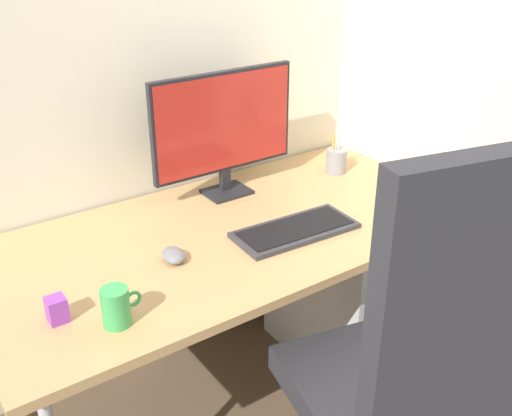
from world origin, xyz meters
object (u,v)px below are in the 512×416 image
keyboard (295,230)px  pen_holder (336,160)px  office_chair (414,360)px  desk_clamp_accessory (57,310)px  filing_cabinet (343,287)px  notebook (405,189)px  monitor (224,126)px  mouse (174,255)px  coffee_mug (116,307)px

keyboard → pen_holder: (0.45, 0.31, 0.04)m
office_chair → desk_clamp_accessory: bearing=143.2°
filing_cabinet → keyboard: 0.57m
office_chair → notebook: 0.84m
pen_holder → desk_clamp_accessory: 1.28m
monitor → filing_cabinet: bearing=-35.3°
filing_cabinet → monitor: 0.82m
filing_cabinet → monitor: size_ratio=1.07×
mouse → notebook: mouse is taller
keyboard → mouse: bearing=170.3°
mouse → pen_holder: (0.86, 0.24, 0.03)m
desk_clamp_accessory → keyboard: bearing=1.7°
monitor → coffee_mug: monitor is taller
coffee_mug → filing_cabinet: bearing=13.6°
office_chair → mouse: (-0.35, 0.64, 0.12)m
filing_cabinet → notebook: bearing=-32.9°
monitor → desk_clamp_accessory: (-0.77, -0.42, -0.22)m
filing_cabinet → mouse: bearing=-175.8°
keyboard → pen_holder: 0.54m
office_chair → pen_holder: office_chair is taller
filing_cabinet → keyboard: keyboard is taller
mouse → monitor: bearing=50.6°
pen_holder → office_chair: bearing=-119.8°
notebook → desk_clamp_accessory: 1.32m
keyboard → monitor: bearing=92.7°
monitor → pen_holder: (0.47, -0.09, -0.21)m
monitor → desk_clamp_accessory: size_ratio=8.17×
keyboard → pen_holder: pen_holder is taller
filing_cabinet → notebook: size_ratio=3.70×
monitor → notebook: 0.72m
notebook → coffee_mug: (-1.20, -0.14, 0.04)m
office_chair → notebook: size_ratio=7.58×
pen_holder → keyboard: bearing=-145.7°
coffee_mug → desk_clamp_accessory: (-0.12, 0.10, -0.02)m
desk_clamp_accessory → filing_cabinet: bearing=7.4°
mouse → desk_clamp_accessory: desk_clamp_accessory is taller
monitor → mouse: size_ratio=5.93×
monitor → keyboard: monitor is taller
monitor → notebook: bearing=-34.6°
monitor → pen_holder: size_ratio=3.17×
pen_holder → coffee_mug: bearing=-159.0°
pen_holder → coffee_mug: size_ratio=1.65×
keyboard → notebook: same height
office_chair → coffee_mug: office_chair is taller
filing_cabinet → pen_holder: (0.09, 0.18, 0.47)m
pen_holder → coffee_mug: pen_holder is taller
office_chair → notebook: office_chair is taller
office_chair → pen_holder: 1.02m
filing_cabinet → desk_clamp_accessory: (-1.15, -0.15, 0.46)m
pen_holder → notebook: pen_holder is taller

